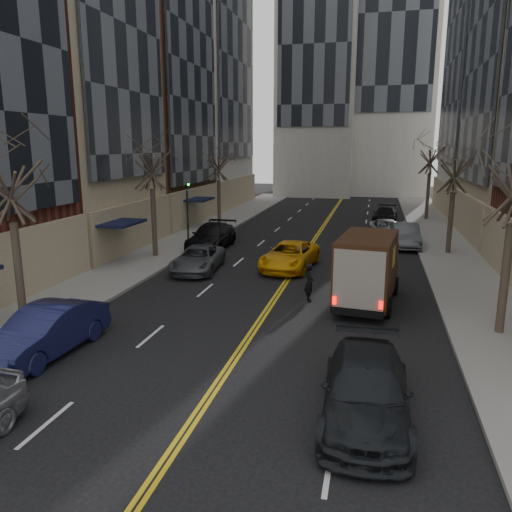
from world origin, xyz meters
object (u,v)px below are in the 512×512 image
(ups_truck, at_px, (368,269))
(taxi, at_px, (290,256))
(observer_sedan, at_px, (366,390))
(pedestrian, at_px, (309,283))

(ups_truck, xyz_separation_m, taxi, (-4.33, 5.50, -0.82))
(ups_truck, xyz_separation_m, observer_sedan, (0.17, -9.51, -0.79))
(ups_truck, bearing_deg, observer_sedan, -82.37)
(ups_truck, distance_m, observer_sedan, 9.54)
(ups_truck, distance_m, taxi, 7.04)
(ups_truck, relative_size, taxi, 1.10)
(observer_sedan, height_order, pedestrian, pedestrian)
(ups_truck, height_order, observer_sedan, ups_truck)
(observer_sedan, distance_m, taxi, 15.66)
(observer_sedan, height_order, taxi, observer_sedan)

